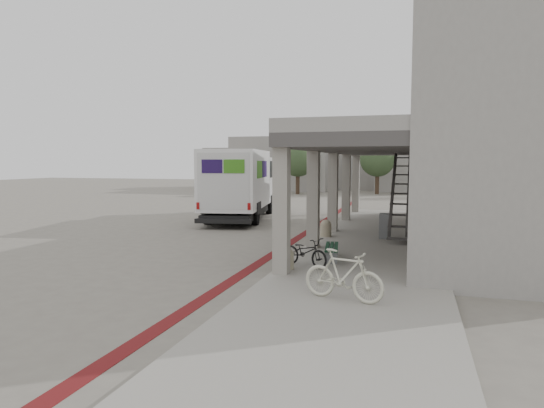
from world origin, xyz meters
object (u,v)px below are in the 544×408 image
(bench, at_px, (332,250))
(bicycle_cream, at_px, (343,275))
(fedex_truck, at_px, (240,183))
(bicycle_black, at_px, (305,252))
(utility_cabinet, at_px, (385,226))

(bench, height_order, bicycle_cream, bicycle_cream)
(fedex_truck, xyz_separation_m, bicycle_black, (5.81, -10.65, -1.36))
(utility_cabinet, xyz_separation_m, bicycle_cream, (-0.34, -8.63, 0.07))
(utility_cabinet, relative_size, bicycle_black, 0.60)
(fedex_truck, xyz_separation_m, bicycle_cream, (7.28, -13.64, -1.23))
(bicycle_black, relative_size, bicycle_cream, 0.87)
(fedex_truck, bearing_deg, utility_cabinet, -42.59)
(bicycle_cream, bearing_deg, bicycle_black, 42.52)
(fedex_truck, distance_m, bench, 11.51)
(fedex_truck, xyz_separation_m, utility_cabinet, (7.61, -5.01, -1.30))
(bench, height_order, utility_cabinet, utility_cabinet)
(fedex_truck, height_order, bicycle_black, fedex_truck)
(fedex_truck, distance_m, bicycle_black, 12.21)
(bicycle_black, bearing_deg, bicycle_cream, -125.00)
(fedex_truck, bearing_deg, bicycle_black, -70.65)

